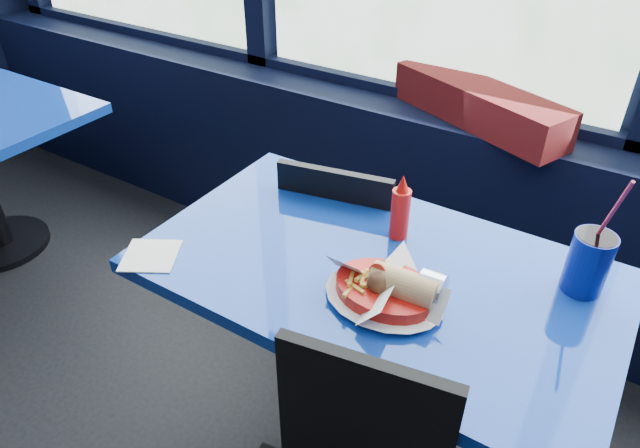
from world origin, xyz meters
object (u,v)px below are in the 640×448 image
(planter_box, at_px, (478,104))
(soda_cup, at_px, (589,262))
(ketchup_bottle, at_px, (400,210))
(near_table, at_px, (373,317))
(food_basket, at_px, (387,290))
(chair_near_back, at_px, (355,251))

(planter_box, distance_m, soda_cup, 0.84)
(planter_box, height_order, soda_cup, soda_cup)
(ketchup_bottle, bearing_deg, near_table, -85.61)
(food_basket, relative_size, ketchup_bottle, 1.66)
(ketchup_bottle, bearing_deg, planter_box, 93.42)
(chair_near_back, xyz_separation_m, food_basket, (0.32, -0.43, 0.30))
(chair_near_back, bearing_deg, planter_box, -120.66)
(chair_near_back, bearing_deg, food_basket, 114.99)
(ketchup_bottle, height_order, soda_cup, soda_cup)
(food_basket, bearing_deg, planter_box, 119.80)
(planter_box, xyz_separation_m, soda_cup, (0.51, -0.67, -0.04))
(food_basket, bearing_deg, soda_cup, 59.51)
(planter_box, xyz_separation_m, food_basket, (0.13, -0.96, -0.08))
(planter_box, relative_size, soda_cup, 2.08)
(near_table, bearing_deg, soda_cup, 22.61)
(ketchup_bottle, xyz_separation_m, soda_cup, (0.47, 0.04, -0.00))
(chair_near_back, height_order, planter_box, planter_box)
(planter_box, distance_m, ketchup_bottle, 0.71)
(planter_box, bearing_deg, soda_cup, -29.67)
(food_basket, xyz_separation_m, ketchup_bottle, (-0.09, 0.25, 0.05))
(planter_box, relative_size, ketchup_bottle, 3.58)
(chair_near_back, bearing_deg, near_table, 114.43)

